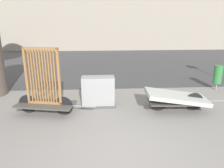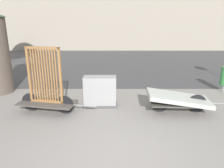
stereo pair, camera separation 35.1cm
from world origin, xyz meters
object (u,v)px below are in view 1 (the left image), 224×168
(bike_cart_with_bedframe, at_px, (44,93))
(utility_cabinet, at_px, (98,93))
(bike_cart_with_mattress, at_px, (177,98))
(trash_bin, at_px, (218,75))

(bike_cart_with_bedframe, xyz_separation_m, utility_cabinet, (1.61, 0.50, -0.21))
(bike_cart_with_bedframe, xyz_separation_m, bike_cart_with_mattress, (4.07, 0.00, -0.25))
(bike_cart_with_bedframe, bearing_deg, trash_bin, 27.78)
(bike_cart_with_bedframe, relative_size, trash_bin, 2.47)
(bike_cart_with_mattress, distance_m, utility_cabinet, 2.51)
(bike_cart_with_bedframe, xyz_separation_m, trash_bin, (6.40, 1.92, -0.03))
(bike_cart_with_mattress, relative_size, utility_cabinet, 2.28)
(bike_cart_with_bedframe, height_order, utility_cabinet, bike_cart_with_bedframe)
(utility_cabinet, bearing_deg, bike_cart_with_bedframe, -162.75)
(utility_cabinet, bearing_deg, bike_cart_with_mattress, -11.42)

